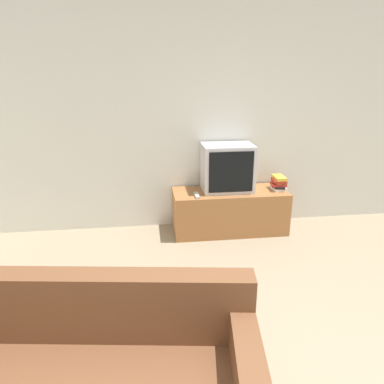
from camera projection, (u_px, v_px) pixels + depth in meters
The scene contains 5 objects.
wall_back at pixel (216, 119), 4.40m from camera, with size 9.00×0.06×2.60m.
tv_stand at pixel (229, 211), 4.47m from camera, with size 1.34×0.51×0.51m.
television at pixel (227, 168), 4.34m from camera, with size 0.58×0.41×0.54m.
book_stack at pixel (279, 183), 4.41m from camera, with size 0.17×0.22×0.16m.
remote_on_stand at pixel (197, 195), 4.20m from camera, with size 0.05×0.19×0.02m.
Camera 1 is at (-0.86, -1.34, 1.91)m, focal length 35.00 mm.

